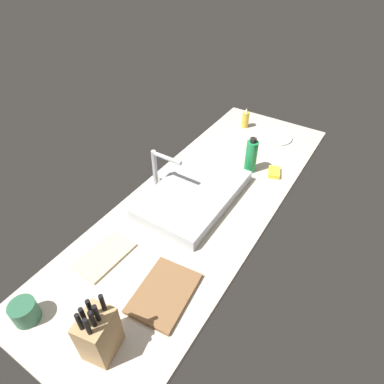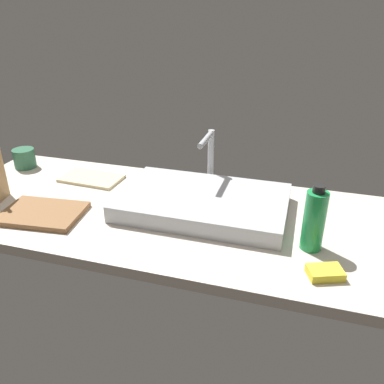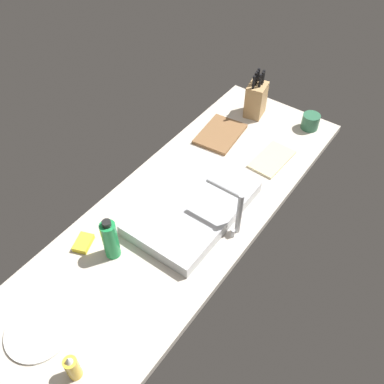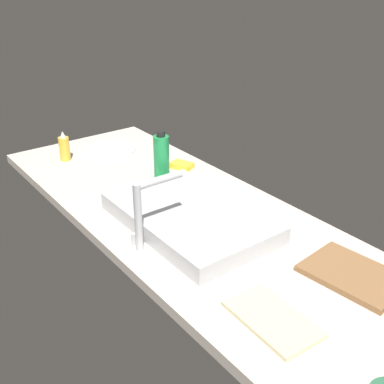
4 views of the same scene
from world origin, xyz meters
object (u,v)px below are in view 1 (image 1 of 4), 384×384
object	(u,v)px
dinner_plate	(274,136)
soap_bottle	(245,119)
knife_block	(99,334)
dish_towel	(105,256)
cutting_board	(164,293)
coffee_mug	(25,312)
faucet	(159,167)
water_bottle	(251,156)
dish_sponge	(274,172)
sink_basin	(194,194)

from	to	relation	value
dinner_plate	soap_bottle	bearing A→B (deg)	84.43
knife_block	soap_bottle	world-z (taller)	knife_block
knife_block	dish_towel	size ratio (longest dim) A/B	1.07
knife_block	cutting_board	size ratio (longest dim) A/B	0.97
soap_bottle	coffee_mug	xyz separation A→B (cm)	(-162.59, 5.74, -1.65)
faucet	dinner_plate	size ratio (longest dim) A/B	0.97
faucet	knife_block	bearing A→B (deg)	-156.22
knife_block	dish_towel	bearing A→B (deg)	32.65
faucet	dinner_plate	xyz separation A→B (cm)	(78.88, -30.06, -13.25)
cutting_board	water_bottle	distance (cm)	87.96
knife_block	dish_sponge	world-z (taller)	knife_block
water_bottle	dish_towel	bearing A→B (deg)	163.90
cutting_board	dish_sponge	size ratio (longest dim) A/B	2.95
knife_block	coffee_mug	distance (cm)	31.16
knife_block	dish_towel	distance (cm)	39.02
faucet	soap_bottle	xyz separation A→B (cm)	(80.95, -8.87, -8.10)
dish_sponge	water_bottle	bearing A→B (deg)	107.66
faucet	dish_towel	bearing A→B (deg)	-171.78
cutting_board	dinner_plate	xyz separation A→B (cm)	(127.29, 7.89, -0.30)
sink_basin	coffee_mug	world-z (taller)	coffee_mug
cutting_board	soap_bottle	size ratio (longest dim) A/B	2.00
sink_basin	dinner_plate	bearing A→B (deg)	-8.54
faucet	dish_towel	world-z (taller)	faucet
sink_basin	faucet	world-z (taller)	faucet
faucet	water_bottle	world-z (taller)	faucet
dish_towel	dish_sponge	world-z (taller)	dish_sponge
knife_block	dish_sponge	xyz separation A→B (cm)	(117.91, -11.59, -8.65)
faucet	dinner_plate	distance (cm)	85.45
cutting_board	dish_towel	distance (cm)	31.10
knife_block	dinner_plate	bearing A→B (deg)	-9.86
knife_block	soap_bottle	bearing A→B (deg)	-2.16
cutting_board	coffee_mug	distance (cm)	48.24
soap_bottle	coffee_mug	world-z (taller)	soap_bottle
cutting_board	dish_sponge	xyz separation A→B (cm)	(91.41, -6.64, 0.30)
water_bottle	faucet	bearing A→B (deg)	140.76
soap_bottle	coffee_mug	distance (cm)	162.70
sink_basin	soap_bottle	world-z (taller)	soap_bottle
sink_basin	faucet	xyz separation A→B (cm)	(-2.56, 18.60, 10.90)
dish_towel	coffee_mug	bearing A→B (deg)	173.77
coffee_mug	water_bottle	bearing A→B (deg)	-13.37
knife_block	cutting_board	xyz separation A→B (cm)	(26.51, -4.94, -8.95)
sink_basin	coffee_mug	xyz separation A→B (cm)	(-84.20, 15.47, 1.15)
sink_basin	knife_block	bearing A→B (deg)	-169.47
soap_bottle	dinner_plate	size ratio (longest dim) A/B	0.58
sink_basin	water_bottle	xyz separation A→B (cm)	(36.36, -13.20, 6.48)
water_bottle	dish_sponge	world-z (taller)	water_bottle
dinner_plate	dish_towel	xyz separation A→B (cm)	(-126.35, 23.20, 0.00)
sink_basin	faucet	size ratio (longest dim) A/B	2.55
dinner_plate	dish_sponge	bearing A→B (deg)	-157.96
soap_bottle	dish_sponge	world-z (taller)	soap_bottle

